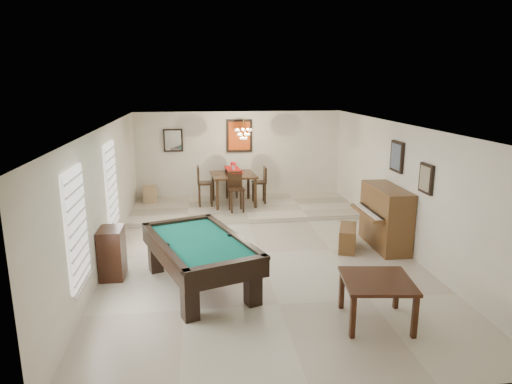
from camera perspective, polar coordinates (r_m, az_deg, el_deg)
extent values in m
cube|color=beige|center=(9.48, 0.46, -7.68)|extent=(6.00, 9.00, 0.02)
cube|color=silver|center=(13.47, -2.11, 4.52)|extent=(6.00, 0.04, 2.60)
cube|color=silver|center=(4.91, 7.74, -12.37)|extent=(6.00, 0.04, 2.60)
cube|color=silver|center=(9.19, -18.40, -0.53)|extent=(0.04, 9.00, 2.60)
cube|color=silver|center=(9.94, 17.89, 0.55)|extent=(0.04, 9.00, 2.60)
cube|color=white|center=(8.87, 0.50, 8.22)|extent=(6.00, 9.00, 0.04)
cube|color=beige|center=(12.52, -1.54, -2.00)|extent=(6.00, 2.50, 0.12)
cube|color=white|center=(7.09, -21.51, -4.07)|extent=(0.06, 1.00, 1.70)
cube|color=white|center=(9.73, -17.62, 0.91)|extent=(0.06, 1.00, 1.70)
cube|color=brown|center=(9.82, 11.38, -5.64)|extent=(0.61, 0.93, 0.48)
cube|color=black|center=(8.62, -17.53, -7.27)|extent=(0.40, 0.61, 0.91)
cube|color=tan|center=(13.23, -13.13, -0.27)|extent=(0.44, 0.53, 0.43)
cube|color=#D84C14|center=(13.35, -2.11, 7.03)|extent=(0.75, 0.06, 0.95)
cube|color=white|center=(13.33, -10.32, 6.38)|extent=(0.55, 0.06, 0.65)
cube|color=slate|center=(10.08, 17.22, 4.25)|extent=(0.06, 0.55, 0.65)
cube|color=gray|center=(8.96, 20.51, 1.58)|extent=(0.06, 0.45, 0.55)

